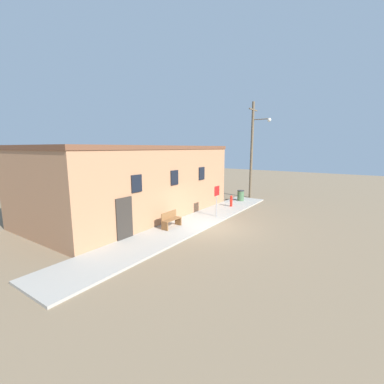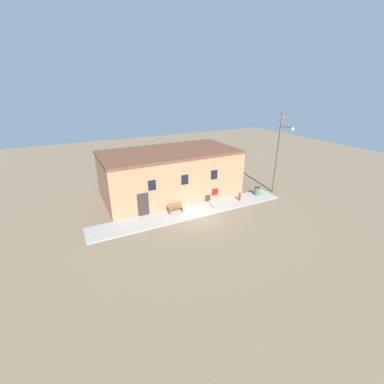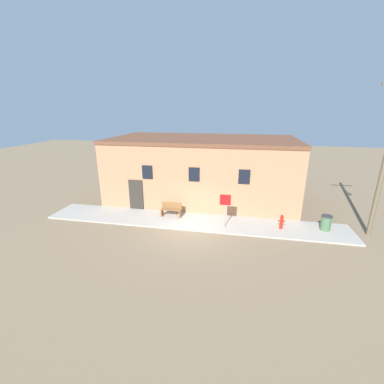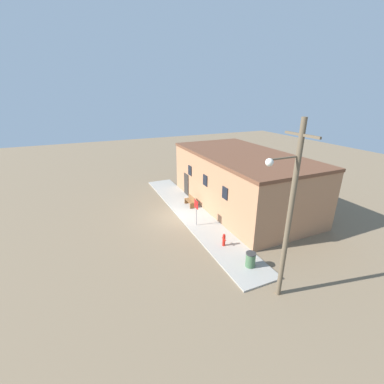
# 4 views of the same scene
# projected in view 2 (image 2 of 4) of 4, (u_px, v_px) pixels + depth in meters

# --- Properties ---
(ground_plane) EXTENTS (80.00, 80.00, 0.00)m
(ground_plane) POSITION_uv_depth(u_px,v_px,m) (199.00, 218.00, 22.73)
(ground_plane) COLOR #7A664C
(sidewalk) EXTENTS (18.76, 2.54, 0.10)m
(sidewalk) POSITION_uv_depth(u_px,v_px,m) (192.00, 211.00, 23.76)
(sidewalk) COLOR #9E998E
(sidewalk) RESTS_ON ground
(brick_building) EXTENTS (13.71, 7.18, 4.76)m
(brick_building) POSITION_uv_depth(u_px,v_px,m) (170.00, 173.00, 26.75)
(brick_building) COLOR #A87551
(brick_building) RESTS_ON ground
(fire_hydrant) EXTENTS (0.40, 0.19, 0.87)m
(fire_hydrant) POSITION_uv_depth(u_px,v_px,m) (240.00, 196.00, 25.75)
(fire_hydrant) COLOR red
(fire_hydrant) RESTS_ON sidewalk
(stop_sign) EXTENTS (0.63, 0.06, 2.04)m
(stop_sign) POSITION_uv_depth(u_px,v_px,m) (215.00, 195.00, 23.58)
(stop_sign) COLOR gray
(stop_sign) RESTS_ON sidewalk
(bench) EXTENTS (1.31, 0.44, 0.91)m
(bench) POSITION_uv_depth(u_px,v_px,m) (175.00, 208.00, 23.31)
(bench) COLOR brown
(bench) RESTS_ON sidewalk
(trash_bin) EXTENTS (0.59, 0.59, 0.89)m
(trash_bin) POSITION_uv_depth(u_px,v_px,m) (257.00, 191.00, 27.04)
(trash_bin) COLOR #426642
(trash_bin) RESTS_ON sidewalk
(utility_pole) EXTENTS (1.80, 1.76, 8.65)m
(utility_pole) POSITION_uv_depth(u_px,v_px,m) (279.00, 150.00, 26.41)
(utility_pole) COLOR brown
(utility_pole) RESTS_ON ground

